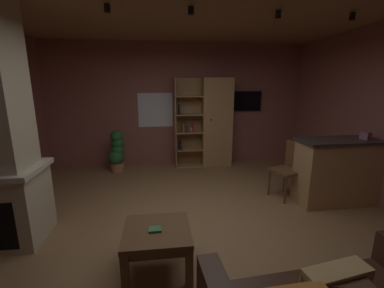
# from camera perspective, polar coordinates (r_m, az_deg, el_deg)

# --- Properties ---
(floor) EXTENTS (5.73, 5.86, 0.02)m
(floor) POSITION_cam_1_polar(r_m,az_deg,el_deg) (3.52, 0.87, -18.59)
(floor) COLOR olive
(floor) RESTS_ON ground
(wall_back) EXTENTS (5.85, 0.06, 2.73)m
(wall_back) POSITION_cam_1_polar(r_m,az_deg,el_deg) (5.96, -3.17, 8.58)
(wall_back) COLOR #8E544C
(wall_back) RESTS_ON ground
(window_pane_back) EXTENTS (0.77, 0.01, 0.76)m
(window_pane_back) POSITION_cam_1_polar(r_m,az_deg,el_deg) (5.92, -8.07, 7.44)
(window_pane_back) COLOR white
(bookshelf_cabinet) EXTENTS (1.27, 0.41, 1.97)m
(bookshelf_cabinet) POSITION_cam_1_polar(r_m,az_deg,el_deg) (5.84, 4.55, 4.60)
(bookshelf_cabinet) COLOR #A87F51
(bookshelf_cabinet) RESTS_ON ground
(kitchen_bar_counter) EXTENTS (1.50, 0.57, 1.02)m
(kitchen_bar_counter) POSITION_cam_1_polar(r_m,az_deg,el_deg) (4.69, 30.58, -5.14)
(kitchen_bar_counter) COLOR #A87F51
(kitchen_bar_counter) RESTS_ON ground
(tissue_box) EXTENTS (0.16, 0.16, 0.11)m
(tissue_box) POSITION_cam_1_polar(r_m,az_deg,el_deg) (4.68, 33.96, 1.52)
(tissue_box) COLOR #995972
(tissue_box) RESTS_ON kitchen_bar_counter
(coffee_table) EXTENTS (0.65, 0.63, 0.46)m
(coffee_table) POSITION_cam_1_polar(r_m,az_deg,el_deg) (2.72, -7.70, -19.74)
(coffee_table) COLOR brown
(coffee_table) RESTS_ON ground
(table_book_0) EXTENTS (0.13, 0.11, 0.02)m
(table_book_0) POSITION_cam_1_polar(r_m,az_deg,el_deg) (2.65, -8.20, -18.18)
(table_book_0) COLOR #387247
(table_book_0) RESTS_ON coffee_table
(dining_chair) EXTENTS (0.53, 0.53, 0.92)m
(dining_chair) POSITION_cam_1_polar(r_m,az_deg,el_deg) (4.53, 20.86, -4.56)
(dining_chair) COLOR brown
(dining_chair) RESTS_ON ground
(potted_floor_plant) EXTENTS (0.35, 0.35, 0.89)m
(potted_floor_plant) POSITION_cam_1_polar(r_m,az_deg,el_deg) (5.69, -16.27, -1.62)
(potted_floor_plant) COLOR #B77051
(potted_floor_plant) RESTS_ON ground
(wall_mounted_tv) EXTENTS (0.81, 0.06, 0.45)m
(wall_mounted_tv) POSITION_cam_1_polar(r_m,az_deg,el_deg) (6.20, 11.44, 9.28)
(wall_mounted_tv) COLOR black
(track_light_spot_0) EXTENTS (0.07, 0.07, 0.09)m
(track_light_spot_0) POSITION_cam_1_polar(r_m,az_deg,el_deg) (3.64, -36.09, 23.73)
(track_light_spot_0) COLOR black
(track_light_spot_1) EXTENTS (0.07, 0.07, 0.09)m
(track_light_spot_1) POSITION_cam_1_polar(r_m,az_deg,el_deg) (3.36, -18.22, 26.60)
(track_light_spot_1) COLOR black
(track_light_spot_2) EXTENTS (0.07, 0.07, 0.09)m
(track_light_spot_2) POSITION_cam_1_polar(r_m,az_deg,el_deg) (3.32, -0.24, 27.36)
(track_light_spot_2) COLOR black
(track_light_spot_3) EXTENTS (0.07, 0.07, 0.09)m
(track_light_spot_3) POSITION_cam_1_polar(r_m,az_deg,el_deg) (3.63, 18.49, 25.52)
(track_light_spot_3) COLOR black
(track_light_spot_4) EXTENTS (0.07, 0.07, 0.09)m
(track_light_spot_4) POSITION_cam_1_polar(r_m,az_deg,el_deg) (4.09, 31.89, 22.79)
(track_light_spot_4) COLOR black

